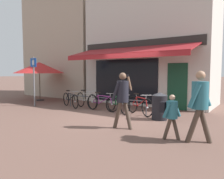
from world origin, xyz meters
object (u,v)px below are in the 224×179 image
bicycle_red (139,105)px  pedestrian_second_adult (200,99)px  bicycle_silver (86,100)px  bicycle_black (70,100)px  parking_sign (34,76)px  bicycle_green (118,104)px  pedestrian_adult (123,94)px  litter_bin (159,106)px  bicycle_purple (102,102)px  pedestrian_child (171,112)px  cafe_parasol (39,68)px

bicycle_red → pedestrian_second_adult: size_ratio=0.89×
bicycle_silver → pedestrian_second_adult: 6.05m
bicycle_black → pedestrian_second_adult: size_ratio=0.96×
bicycle_red → parking_sign: 5.57m
bicycle_silver → bicycle_green: bicycle_silver is taller
pedestrian_adult → bicycle_red: bearing=114.9°
bicycle_black → bicycle_red: 3.62m
bicycle_silver → parking_sign: size_ratio=0.69×
bicycle_silver → litter_bin: (3.80, -0.40, 0.11)m
pedestrian_second_adult → litter_bin: 2.64m
bicycle_green → bicycle_purple: bearing=-152.5°
bicycle_green → litter_bin: 2.01m
bicycle_green → bicycle_red: (0.97, 0.08, 0.01)m
pedestrian_adult → pedestrian_second_adult: bearing=8.1°
bicycle_green → pedestrian_child: 3.90m
parking_sign → pedestrian_adult: bearing=-11.7°
pedestrian_adult → bicycle_green: bearing=136.3°
bicycle_purple → litter_bin: bearing=-2.3°
pedestrian_second_adult → parking_sign: size_ratio=0.71×
bicycle_purple → bicycle_green: bicycle_green is taller
cafe_parasol → pedestrian_adult: bearing=-20.1°
bicycle_black → bicycle_red: (3.62, 0.23, 0.01)m
bicycle_purple → pedestrian_child: pedestrian_child is taller
bicycle_black → cafe_parasol: cafe_parasol is taller
bicycle_green → pedestrian_child: size_ratio=1.41×
bicycle_black → pedestrian_second_adult: bearing=3.9°
litter_bin → cafe_parasol: size_ratio=0.33×
bicycle_black → cafe_parasol: size_ratio=0.57×
bicycle_black → bicycle_silver: bearing=36.3°
bicycle_green → cafe_parasol: size_ratio=0.55×
bicycle_silver → pedestrian_second_adult: size_ratio=0.97×
bicycle_silver → bicycle_green: bearing=15.2°
bicycle_silver → cafe_parasol: cafe_parasol is taller
pedestrian_adult → parking_sign: bearing=178.6°
bicycle_purple → parking_sign: 3.86m
bicycle_red → cafe_parasol: bearing=-158.0°
pedestrian_child → cafe_parasol: cafe_parasol is taller
litter_bin → bicycle_silver: bearing=174.0°
bicycle_silver → parking_sign: (-2.58, -0.96, 1.12)m
bicycle_black → litter_bin: (4.62, -0.18, 0.13)m
pedestrian_child → bicycle_green: bearing=147.4°
pedestrian_adult → parking_sign: (-5.94, 1.23, 0.46)m
bicycle_silver → pedestrian_second_adult: pedestrian_second_adult is taller
bicycle_black → bicycle_purple: size_ratio=0.93×
bicycle_green → pedestrian_adult: (1.54, -2.12, 0.67)m
bicycle_red → pedestrian_child: 3.25m
litter_bin → cafe_parasol: (-7.95, 0.96, 1.46)m
bicycle_silver → bicycle_purple: size_ratio=0.94×
pedestrian_second_adult → bicycle_black: bearing=156.3°
bicycle_purple → pedestrian_child: bearing=-27.1°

